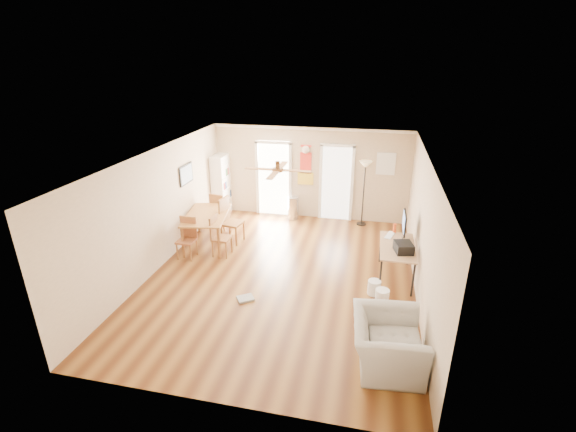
% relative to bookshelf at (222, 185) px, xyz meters
% --- Properties ---
extents(floor, '(7.00, 7.00, 0.00)m').
position_rel_bookshelf_xyz_m(floor, '(2.55, -3.22, -0.88)').
color(floor, brown).
rests_on(floor, ground).
extents(ceiling, '(5.50, 7.00, 0.00)m').
position_rel_bookshelf_xyz_m(ceiling, '(2.55, -3.22, 1.72)').
color(ceiling, silver).
rests_on(ceiling, floor).
extents(wall_back, '(5.50, 0.04, 2.60)m').
position_rel_bookshelf_xyz_m(wall_back, '(2.55, 0.28, 0.42)').
color(wall_back, beige).
rests_on(wall_back, floor).
extents(wall_front, '(5.50, 0.04, 2.60)m').
position_rel_bookshelf_xyz_m(wall_front, '(2.55, -6.72, 0.42)').
color(wall_front, beige).
rests_on(wall_front, floor).
extents(wall_left, '(0.04, 7.00, 2.60)m').
position_rel_bookshelf_xyz_m(wall_left, '(-0.20, -3.22, 0.42)').
color(wall_left, beige).
rests_on(wall_left, floor).
extents(wall_right, '(0.04, 7.00, 2.60)m').
position_rel_bookshelf_xyz_m(wall_right, '(5.30, -3.22, 0.42)').
color(wall_right, beige).
rests_on(wall_right, floor).
extents(crown_molding, '(5.50, 7.00, 0.08)m').
position_rel_bookshelf_xyz_m(crown_molding, '(2.55, -3.22, 1.68)').
color(crown_molding, white).
rests_on(crown_molding, wall_back).
extents(kitchen_doorway, '(0.90, 0.10, 2.10)m').
position_rel_bookshelf_xyz_m(kitchen_doorway, '(1.50, 0.27, 0.17)').
color(kitchen_doorway, white).
rests_on(kitchen_doorway, wall_back).
extents(bathroom_doorway, '(0.80, 0.10, 2.10)m').
position_rel_bookshelf_xyz_m(bathroom_doorway, '(3.30, 0.27, 0.17)').
color(bathroom_doorway, white).
rests_on(bathroom_doorway, wall_back).
extents(wall_decal, '(0.46, 0.03, 1.10)m').
position_rel_bookshelf_xyz_m(wall_decal, '(2.43, 0.26, 0.67)').
color(wall_decal, red).
rests_on(wall_decal, wall_back).
extents(ac_grille, '(0.50, 0.04, 0.60)m').
position_rel_bookshelf_xyz_m(ac_grille, '(4.60, 0.25, 0.82)').
color(ac_grille, white).
rests_on(ac_grille, wall_back).
extents(framed_poster, '(0.04, 0.66, 0.48)m').
position_rel_bookshelf_xyz_m(framed_poster, '(-0.17, -1.82, 0.82)').
color(framed_poster, black).
rests_on(framed_poster, wall_left).
extents(ceiling_fan, '(1.24, 1.24, 0.20)m').
position_rel_bookshelf_xyz_m(ceiling_fan, '(2.55, -3.52, 1.55)').
color(ceiling_fan, '#593819').
rests_on(ceiling_fan, ceiling).
extents(bookshelf, '(0.37, 0.80, 1.77)m').
position_rel_bookshelf_xyz_m(bookshelf, '(0.00, 0.00, 0.00)').
color(bookshelf, white).
rests_on(bookshelf, floor).
extents(dining_table, '(1.23, 1.75, 0.80)m').
position_rel_bookshelf_xyz_m(dining_table, '(0.40, -2.09, -0.48)').
color(dining_table, '#AA7436').
rests_on(dining_table, floor).
extents(dining_chair_right_a, '(0.54, 0.54, 1.13)m').
position_rel_bookshelf_xyz_m(dining_chair_right_a, '(0.95, -1.81, -0.32)').
color(dining_chair_right_a, '#935C2F').
rests_on(dining_chair_right_a, floor).
extents(dining_chair_right_b, '(0.41, 0.41, 0.97)m').
position_rel_bookshelf_xyz_m(dining_chair_right_b, '(0.95, -2.56, -0.40)').
color(dining_chair_right_b, olive).
rests_on(dining_chair_right_b, floor).
extents(dining_chair_near, '(0.40, 0.40, 0.96)m').
position_rel_bookshelf_xyz_m(dining_chair_near, '(0.20, -2.86, -0.41)').
color(dining_chair_near, '#9B5A32').
rests_on(dining_chair_near, floor).
extents(dining_chair_far, '(0.47, 0.47, 1.00)m').
position_rel_bookshelf_xyz_m(dining_chair_far, '(0.34, -1.04, -0.38)').
color(dining_chair_far, '#A76436').
rests_on(dining_chair_far, floor).
extents(trash_can, '(0.35, 0.35, 0.66)m').
position_rel_bookshelf_xyz_m(trash_can, '(2.13, -0.02, -0.55)').
color(trash_can, '#BCBCBE').
rests_on(trash_can, floor).
extents(torchiere_lamp, '(0.40, 0.40, 1.80)m').
position_rel_bookshelf_xyz_m(torchiere_lamp, '(4.08, -0.00, 0.02)').
color(torchiere_lamp, black).
rests_on(torchiere_lamp, floor).
extents(computer_desk, '(0.70, 1.40, 0.75)m').
position_rel_bookshelf_xyz_m(computer_desk, '(4.90, -2.78, -0.51)').
color(computer_desk, tan).
rests_on(computer_desk, floor).
extents(imac, '(0.11, 0.63, 0.59)m').
position_rel_bookshelf_xyz_m(imac, '(5.02, -2.39, 0.16)').
color(imac, black).
rests_on(imac, computer_desk).
extents(keyboard, '(0.25, 0.44, 0.02)m').
position_rel_bookshelf_xyz_m(keyboard, '(4.75, -2.29, -0.12)').
color(keyboard, silver).
rests_on(keyboard, computer_desk).
extents(printer, '(0.41, 0.45, 0.20)m').
position_rel_bookshelf_xyz_m(printer, '(5.00, -3.03, -0.03)').
color(printer, black).
rests_on(printer, computer_desk).
extents(orange_bottle, '(0.08, 0.08, 0.21)m').
position_rel_bookshelf_xyz_m(orange_bottle, '(4.85, -2.11, -0.03)').
color(orange_bottle, '#D44112').
rests_on(orange_bottle, computer_desk).
extents(wastebasket_a, '(0.27, 0.27, 0.29)m').
position_rel_bookshelf_xyz_m(wastebasket_a, '(4.49, -3.51, -0.74)').
color(wastebasket_a, white).
rests_on(wastebasket_a, floor).
extents(wastebasket_b, '(0.28, 0.28, 0.30)m').
position_rel_bookshelf_xyz_m(wastebasket_b, '(4.65, -3.82, -0.73)').
color(wastebasket_b, white).
rests_on(wastebasket_b, floor).
extents(floor_cloth, '(0.39, 0.37, 0.04)m').
position_rel_bookshelf_xyz_m(floor_cloth, '(2.06, -4.25, -0.86)').
color(floor_cloth, gray).
rests_on(floor_cloth, floor).
extents(armchair, '(1.14, 1.27, 0.77)m').
position_rel_bookshelf_xyz_m(armchair, '(4.70, -5.45, -0.50)').
color(armchair, '#AAAAA5').
rests_on(armchair, floor).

